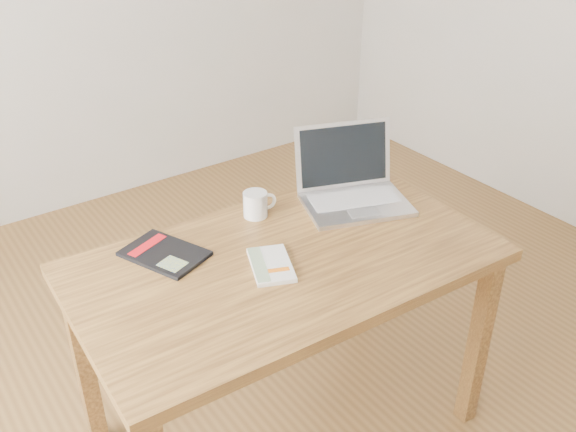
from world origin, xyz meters
TOP-DOWN VIEW (x-y plane):
  - room at (-0.07, 0.00)m, footprint 4.04×4.04m
  - desk at (-0.13, -0.09)m, footprint 1.32×0.79m
  - white_guidebook at (-0.20, -0.11)m, footprint 0.18×0.22m
  - black_guidebook at (-0.43, 0.14)m, footprint 0.25×0.29m
  - laptop at (0.27, 0.08)m, footprint 0.44×0.40m
  - coffee_mug at (-0.07, 0.18)m, footprint 0.12×0.08m

SIDE VIEW (x-z plane):
  - desk at x=-0.13m, z-range 0.29..1.04m
  - black_guidebook at x=-0.43m, z-range 0.75..0.76m
  - white_guidebook at x=-0.20m, z-range 0.75..0.77m
  - coffee_mug at x=-0.07m, z-range 0.75..0.84m
  - laptop at x=0.27m, z-range 0.68..0.93m
  - room at x=-0.07m, z-range 0.01..2.71m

